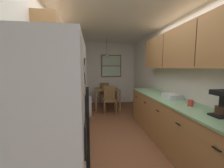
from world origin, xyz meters
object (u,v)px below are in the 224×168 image
microwave_over_range (42,58)px  dish_rack (172,96)px  stove_range (57,150)px  dining_chair_near (110,98)px  trash_bin (87,106)px  mug_by_coffeemaker (190,103)px  dining_table (107,92)px  coffee_maker (224,103)px  refrigerator (39,153)px  storage_canister (63,99)px  dining_chair_far (104,92)px  table_serving_bowl (106,88)px

microwave_over_range → dish_rack: size_ratio=1.82×
stove_range → dining_chair_near: size_ratio=1.22×
trash_bin → mug_by_coffeemaker: mug_by_coffeemaker is taller
dining_chair_near → trash_bin: size_ratio=1.51×
microwave_over_range → dish_rack: 2.37m
dining_chair_near → mug_by_coffeemaker: 2.76m
dining_table → dish_rack: size_ratio=2.61×
stove_range → coffee_maker: 2.19m
refrigerator → microwave_over_range: size_ratio=2.77×
stove_range → dish_rack: 2.22m
storage_canister → refrigerator: bearing=-87.5°
coffee_maker → storage_canister: bearing=158.7°
refrigerator → dining_chair_near: 3.62m
refrigerator → dining_chair_far: refrigerator is taller
trash_bin → dish_rack: dish_rack is taller
dining_chair_far → dining_chair_near: bearing=-87.1°
stove_range → mug_by_coffeemaker: (2.02, 0.24, 0.48)m
stove_range → storage_canister: size_ratio=5.16×
mug_by_coffeemaker → dish_rack: bearing=89.7°
stove_range → refrigerator: bearing=-86.0°
coffee_maker → dish_rack: bearing=93.3°
dining_chair_far → dish_rack: dish_rack is taller
dining_table → trash_bin: (-0.73, -0.74, -0.32)m
trash_bin → coffee_maker: bearing=-58.5°
refrigerator → dish_rack: bearing=36.3°
dining_table → dining_chair_far: size_ratio=0.99×
table_serving_bowl → stove_range: bearing=-105.9°
dining_chair_near → coffee_maker: (1.04, -3.05, 0.57)m
mug_by_coffeemaker → microwave_over_range: bearing=-173.7°
trash_bin → storage_canister: bearing=-98.1°
dining_chair_near → mug_by_coffeemaker: (0.98, -2.54, 0.45)m
dining_table → dish_rack: (1.00, -2.62, 0.33)m
table_serving_bowl → coffee_maker: bearing=-73.2°
stove_range → storage_canister: storage_canister is taller
stove_range → dining_chair_near: (1.04, 2.78, 0.03)m
refrigerator → coffee_maker: refrigerator is taller
trash_bin → table_serving_bowl: bearing=48.4°
microwave_over_range → mug_by_coffeemaker: size_ratio=5.09×
trash_bin → table_serving_bowl: (0.68, 0.76, 0.47)m
stove_range → dining_chair_far: size_ratio=1.22×
microwave_over_range → dining_chair_near: (1.16, 2.78, -1.13)m
dining_chair_near → coffee_maker: 3.27m
storage_canister → dish_rack: (2.03, 0.22, -0.06)m
storage_canister → dish_rack: storage_canister is taller
stove_range → microwave_over_range: (-0.11, 0.00, 1.16)m
dining_chair_near → dish_rack: dish_rack is taller
microwave_over_range → trash_bin: 2.99m
dining_chair_near → dish_rack: bearing=-64.0°
dining_table → coffee_maker: coffee_maker is taller
dining_chair_far → refrigerator: bearing=-101.3°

